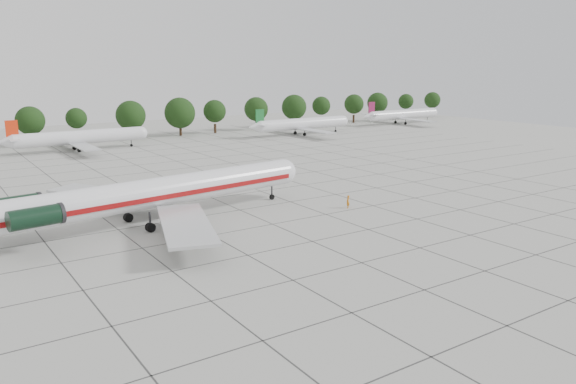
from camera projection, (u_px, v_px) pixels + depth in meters
name	position (u px, v px, depth m)	size (l,w,h in m)	color
ground	(273.00, 224.00, 66.80)	(260.00, 260.00, 0.00)	#A4A49D
apron_joints	(216.00, 199.00, 78.94)	(170.00, 170.00, 0.02)	#383838
main_airliner	(143.00, 195.00, 65.39)	(45.44, 35.54, 10.69)	silver
ground_crew	(348.00, 202.00, 74.12)	(0.63, 0.41, 1.71)	#C56A0B
bg_airliner_c	(80.00, 138.00, 122.61)	(28.24, 27.20, 7.40)	silver
bg_airliner_d	(302.00, 124.00, 150.05)	(28.24, 27.20, 7.40)	silver
bg_airliner_e	(403.00, 115.00, 177.57)	(28.24, 27.20, 7.40)	silver
tree_line	(30.00, 121.00, 127.92)	(249.86, 8.44, 10.22)	#332114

